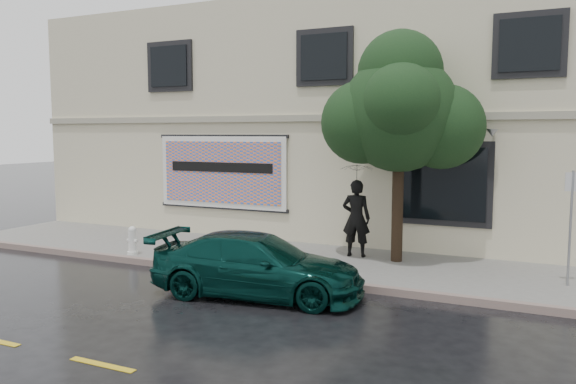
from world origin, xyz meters
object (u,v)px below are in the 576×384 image
at_px(street_tree, 399,114).
at_px(car, 257,265).
at_px(pedestrian, 356,218).
at_px(fire_hydrant, 132,241).

bearing_deg(street_tree, car, -118.74).
distance_m(pedestrian, street_tree, 2.74).
distance_m(car, fire_hydrant, 4.56).
distance_m(pedestrian, fire_hydrant, 5.65).
height_order(pedestrian, fire_hydrant, pedestrian).
xyz_separation_m(street_tree, fire_hydrant, (-6.24, -2.05, -3.14)).
relative_size(street_tree, fire_hydrant, 6.84).
xyz_separation_m(car, pedestrian, (0.87, 3.58, 0.49)).
bearing_deg(fire_hydrant, pedestrian, 44.49).
relative_size(car, street_tree, 0.86).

